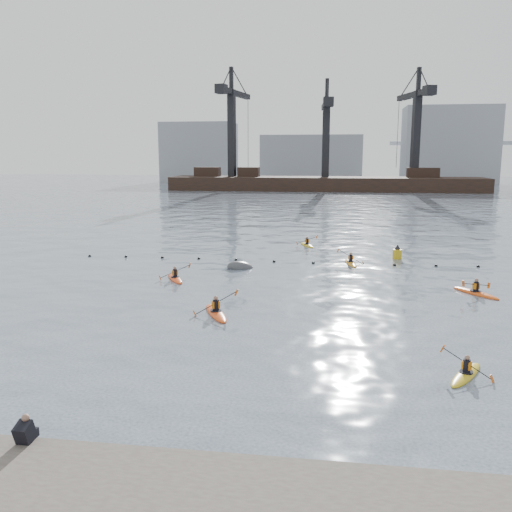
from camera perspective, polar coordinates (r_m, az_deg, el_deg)
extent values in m
plane|color=#384852|center=(19.93, 0.35, -13.26)|extent=(400.00, 400.00, 0.00)
cube|color=black|center=(16.35, -23.18, -16.74)|extent=(0.38, 0.60, 0.67)
cube|color=black|center=(16.59, -22.73, -16.91)|extent=(0.34, 0.40, 0.24)
sphere|color=#8C6651|center=(16.26, -23.10, -15.39)|extent=(0.21, 0.21, 0.21)
sphere|color=black|center=(45.72, -17.10, -0.02)|extent=(0.24, 0.24, 0.24)
sphere|color=black|center=(44.67, -13.53, -0.09)|extent=(0.24, 0.24, 0.24)
sphere|color=black|center=(43.72, -9.83, -0.17)|extent=(0.24, 0.24, 0.24)
sphere|color=black|center=(42.86, -6.03, -0.29)|extent=(0.24, 0.24, 0.24)
sphere|color=black|center=(42.10, -2.12, -0.44)|extent=(0.24, 0.24, 0.24)
sphere|color=black|center=(41.50, 1.92, -0.59)|extent=(0.24, 0.24, 0.24)
sphere|color=black|center=(41.15, 6.05, -0.74)|extent=(0.24, 0.24, 0.24)
sphere|color=black|center=(41.12, 10.23, -0.86)|extent=(0.24, 0.24, 0.24)
sphere|color=black|center=(41.43, 14.37, -0.94)|extent=(0.24, 0.24, 0.24)
sphere|color=black|center=(42.01, 18.42, -1.00)|extent=(0.24, 0.24, 0.24)
sphere|color=black|center=(42.80, 22.34, -1.05)|extent=(0.24, 0.24, 0.24)
cube|color=black|center=(128.28, 7.25, 7.25)|extent=(72.00, 12.00, 4.50)
cube|color=black|center=(131.70, -5.13, 8.83)|extent=(6.00, 3.00, 2.20)
cube|color=black|center=(129.75, -0.78, 8.85)|extent=(5.00, 3.00, 2.20)
cube|color=black|center=(129.58, 17.16, 8.38)|extent=(7.00, 3.00, 2.20)
cube|color=black|center=(130.48, -2.57, 12.75)|extent=(1.85, 1.85, 20.00)
cube|color=black|center=(133.69, -2.17, 16.74)|extent=(4.31, 17.93, 1.20)
cube|color=black|center=(125.35, -3.68, 17.15)|extent=(2.62, 2.94, 2.00)
cube|color=black|center=(131.56, -2.62, 18.20)|extent=(0.93, 0.93, 5.00)
cube|color=black|center=(128.13, 7.36, 12.05)|extent=(1.73, 1.73, 17.00)
cube|color=black|center=(130.83, 7.38, 15.48)|extent=(2.50, 15.05, 1.20)
cube|color=black|center=(123.38, 7.63, 15.78)|extent=(2.42, 2.78, 2.00)
cube|color=black|center=(128.90, 7.48, 16.94)|extent=(0.87, 0.87, 5.00)
cube|color=black|center=(129.32, 16.47, 12.14)|extent=(1.96, 1.96, 19.00)
cube|color=black|center=(132.28, 16.24, 15.98)|extent=(5.56, 16.73, 1.20)
cube|color=black|center=(124.51, 17.80, 16.26)|extent=(2.80, 3.08, 2.00)
cube|color=black|center=(130.30, 16.76, 17.42)|extent=(0.98, 0.98, 5.00)
cube|color=gray|center=(173.35, -5.97, 10.80)|extent=(22.00, 14.00, 18.00)
cube|color=gray|center=(168.23, 5.86, 10.13)|extent=(30.00, 14.00, 14.00)
cube|color=gray|center=(171.19, 19.64, 10.93)|extent=(26.00, 14.00, 22.00)
cube|color=gray|center=(195.28, 24.38, 10.79)|extent=(70.00, 2.00, 1.20)
cylinder|color=gray|center=(190.06, 16.95, 10.69)|extent=(1.60, 1.60, 20.00)
ellipsoid|color=#EB4C16|center=(28.07, -4.24, -6.05)|extent=(2.14, 3.40, 0.35)
cylinder|color=black|center=(28.03, -4.24, -5.77)|extent=(0.87, 0.87, 0.06)
cylinder|color=black|center=(27.94, -4.25, -5.18)|extent=(0.32, 0.32, 0.56)
cube|color=orange|center=(27.94, -4.25, -5.13)|extent=(0.45, 0.38, 0.37)
sphere|color=#8C6651|center=(27.84, -4.26, -4.43)|extent=(0.23, 0.23, 0.23)
cylinder|color=black|center=(27.92, -4.25, -4.96)|extent=(1.96, 0.99, 1.05)
cube|color=#D85914|center=(27.82, -6.45, -6.07)|extent=(0.25, 0.23, 0.35)
cube|color=#D85914|center=(28.06, -2.08, -3.86)|extent=(0.25, 0.23, 0.35)
ellipsoid|color=gold|center=(21.95, 21.23, -11.60)|extent=(1.93, 2.78, 0.29)
cylinder|color=black|center=(21.91, 21.25, -11.32)|extent=(0.74, 0.74, 0.05)
cylinder|color=black|center=(21.82, 21.29, -10.70)|extent=(0.27, 0.27, 0.47)
cube|color=orange|center=(21.81, 21.29, -10.66)|extent=(0.38, 0.33, 0.31)
sphere|color=#8C6651|center=(21.71, 21.35, -9.93)|extent=(0.19, 0.19, 0.19)
cylinder|color=black|center=(21.78, 21.31, -10.48)|extent=(1.60, 0.94, 0.82)
cube|color=#D85914|center=(21.91, 19.06, -9.19)|extent=(0.20, 0.19, 0.30)
cube|color=#D85914|center=(21.70, 23.60, -11.77)|extent=(0.20, 0.19, 0.30)
ellipsoid|color=#EE4816|center=(36.06, -8.50, -2.40)|extent=(2.09, 3.03, 0.31)
cylinder|color=black|center=(36.03, -8.51, -2.20)|extent=(0.80, 0.80, 0.06)
cylinder|color=black|center=(35.97, -8.52, -1.78)|extent=(0.29, 0.29, 0.51)
cube|color=orange|center=(35.97, -8.52, -1.75)|extent=(0.41, 0.36, 0.33)
sphere|color=#8C6651|center=(35.90, -8.54, -1.24)|extent=(0.21, 0.21, 0.21)
cylinder|color=black|center=(35.95, -8.52, -1.63)|extent=(1.78, 1.03, 0.77)
cube|color=#D85914|center=(35.82, -10.06, -2.28)|extent=(0.21, 0.20, 0.33)
cube|color=#D85914|center=(36.10, -7.00, -0.98)|extent=(0.21, 0.20, 0.33)
ellipsoid|color=orange|center=(41.43, 9.93, -0.76)|extent=(1.20, 3.14, 0.31)
cylinder|color=black|center=(41.40, 9.94, -0.59)|extent=(0.68, 0.68, 0.06)
cylinder|color=black|center=(41.35, 9.95, -0.22)|extent=(0.29, 0.29, 0.50)
cube|color=orange|center=(41.35, 9.95, -0.19)|extent=(0.38, 0.28, 0.33)
sphere|color=#8C6651|center=(41.29, 9.96, 0.24)|extent=(0.20, 0.20, 0.20)
cylinder|color=black|center=(41.34, 9.95, -0.09)|extent=(1.79, 0.39, 1.13)
cube|color=#D85914|center=(41.04, 8.64, 0.60)|extent=(0.23, 0.17, 0.30)
cube|color=#D85914|center=(41.66, 11.24, -0.77)|extent=(0.23, 0.17, 0.30)
ellipsoid|color=#E65315|center=(34.51, 22.11, -3.65)|extent=(2.46, 3.11, 0.33)
cylinder|color=black|center=(34.48, 22.13, -3.44)|extent=(0.87, 0.87, 0.06)
cylinder|color=black|center=(34.41, 22.16, -2.96)|extent=(0.31, 0.31, 0.54)
cube|color=orange|center=(34.41, 22.16, -2.93)|extent=(0.44, 0.40, 0.35)
sphere|color=#8C6651|center=(34.33, 22.20, -2.37)|extent=(0.22, 0.22, 0.22)
cylinder|color=black|center=(34.39, 22.17, -2.80)|extent=(1.88, 1.33, 0.42)
cube|color=#D85914|center=(35.22, 23.29, -2.87)|extent=(0.17, 0.18, 0.36)
cube|color=#D85914|center=(33.57, 20.99, -2.71)|extent=(0.17, 0.18, 0.36)
ellipsoid|color=gold|center=(49.19, 5.39, 1.13)|extent=(1.72, 2.95, 0.30)
cylinder|color=black|center=(49.17, 5.39, 1.27)|extent=(0.73, 0.73, 0.06)
cylinder|color=black|center=(49.13, 5.39, 1.57)|extent=(0.28, 0.28, 0.48)
cube|color=orange|center=(49.13, 5.39, 1.59)|extent=(0.39, 0.32, 0.31)
sphere|color=#8C6651|center=(49.08, 5.40, 1.94)|extent=(0.19, 0.19, 0.19)
cylinder|color=black|center=(49.11, 5.40, 1.67)|extent=(1.81, 0.81, 0.61)
cube|color=#D85914|center=(48.84, 4.35, 1.32)|extent=(0.17, 0.17, 0.31)
cube|color=#D85914|center=(49.41, 6.42, 2.02)|extent=(0.17, 0.17, 0.31)
ellipsoid|color=#414447|center=(39.22, -1.63, -1.29)|extent=(2.52, 2.08, 1.43)
cylinder|color=gold|center=(44.17, 14.64, 0.11)|extent=(0.71, 0.71, 0.91)
cone|color=black|center=(44.06, 14.68, 0.95)|extent=(0.44, 0.44, 0.35)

